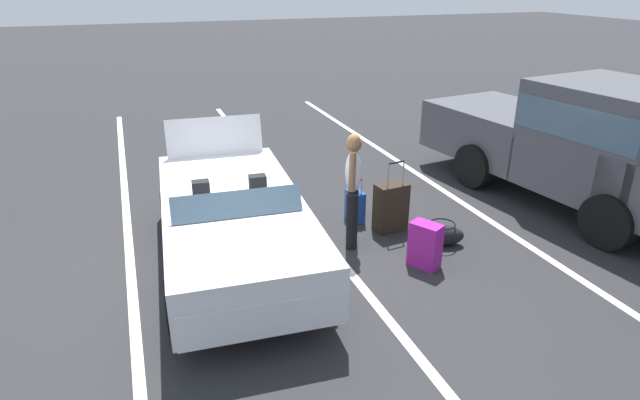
# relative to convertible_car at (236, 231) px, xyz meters

# --- Properties ---
(ground_plane) EXTENTS (80.00, 80.00, 0.00)m
(ground_plane) POSITION_rel_convertible_car_xyz_m (-0.20, 0.01, -0.59)
(ground_plane) COLOR #28282B
(lot_line_near) EXTENTS (18.00, 0.12, 0.01)m
(lot_line_near) POSITION_rel_convertible_car_xyz_m (-0.20, -1.34, -0.59)
(lot_line_near) COLOR silver
(lot_line_near) RESTS_ON ground_plane
(lot_line_mid) EXTENTS (18.00, 0.12, 0.01)m
(lot_line_mid) POSITION_rel_convertible_car_xyz_m (-0.20, 1.36, -0.59)
(lot_line_mid) COLOR silver
(lot_line_mid) RESTS_ON ground_plane
(lot_line_far) EXTENTS (18.00, 0.12, 0.01)m
(lot_line_far) POSITION_rel_convertible_car_xyz_m (-0.20, 4.06, -0.59)
(lot_line_far) COLOR silver
(lot_line_far) RESTS_ON ground_plane
(convertible_car) EXTENTS (4.25, 2.04, 1.54)m
(convertible_car) POSITION_rel_convertible_car_xyz_m (0.00, 0.00, 0.00)
(convertible_car) COLOR silver
(convertible_car) RESTS_ON ground_plane
(suitcase_large_black) EXTENTS (0.35, 0.51, 1.12)m
(suitcase_large_black) POSITION_rel_convertible_car_xyz_m (-0.43, 2.43, -0.22)
(suitcase_large_black) COLOR #2D2319
(suitcase_large_black) RESTS_ON ground_plane
(suitcase_medium_bright) EXTENTS (0.47, 0.41, 0.62)m
(suitcase_medium_bright) POSITION_rel_convertible_car_xyz_m (0.71, 2.36, -0.28)
(suitcase_medium_bright) COLOR #991E8C
(suitcase_medium_bright) RESTS_ON ground_plane
(suitcase_small_carryon) EXTENTS (0.35, 0.22, 0.72)m
(suitcase_small_carryon) POSITION_rel_convertible_car_xyz_m (-0.90, 2.05, -0.34)
(suitcase_small_carryon) COLOR #1E479E
(suitcase_small_carryon) RESTS_ON ground_plane
(duffel_bag) EXTENTS (0.51, 0.70, 0.34)m
(duffel_bag) POSITION_rel_convertible_car_xyz_m (0.27, 2.89, -0.43)
(duffel_bag) COLOR black
(duffel_bag) RESTS_ON ground_plane
(traveler_person) EXTENTS (0.58, 0.36, 1.65)m
(traveler_person) POSITION_rel_convertible_car_xyz_m (-0.17, 1.68, 0.34)
(traveler_person) COLOR black
(traveler_person) RESTS_ON ground_plane
(parked_pickup_truck_near) EXTENTS (5.21, 2.61, 2.10)m
(parked_pickup_truck_near) POSITION_rel_convertible_car_xyz_m (-0.29, 5.76, 0.51)
(parked_pickup_truck_near) COLOR #4C4C51
(parked_pickup_truck_near) RESTS_ON ground_plane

